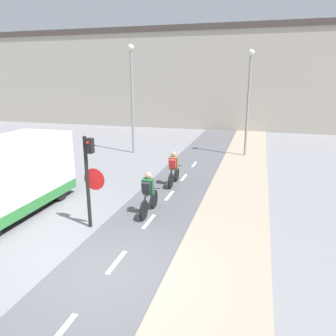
{
  "coord_description": "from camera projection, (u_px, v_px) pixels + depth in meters",
  "views": [
    {
      "loc": [
        3.22,
        -6.17,
        4.49
      ],
      "look_at": [
        0.0,
        5.29,
        1.2
      ],
      "focal_mm": 35.0,
      "sensor_mm": 36.0,
      "label": 1
    }
  ],
  "objects": [
    {
      "name": "cyclist_far",
      "position": [
        174.0,
        169.0,
        14.0
      ],
      "size": [
        0.46,
        1.68,
        1.48
      ],
      "color": "black",
      "rests_on": "ground_plane"
    },
    {
      "name": "street_lamp_far",
      "position": [
        132.0,
        88.0,
        19.29
      ],
      "size": [
        0.36,
        0.36,
        6.34
      ],
      "color": "gray",
      "rests_on": "ground_plane"
    },
    {
      "name": "street_lamp_sidewalk",
      "position": [
        249.0,
        92.0,
        18.48
      ],
      "size": [
        0.36,
        0.36,
        6.0
      ],
      "color": "gray",
      "rests_on": "ground_plane"
    },
    {
      "name": "van",
      "position": [
        3.0,
        180.0,
        10.79
      ],
      "size": [
        2.15,
        5.33,
        2.51
      ],
      "color": "silver",
      "rests_on": "ground_plane"
    },
    {
      "name": "ground_plane",
      "position": [
        108.0,
        274.0,
        7.76
      ],
      "size": [
        120.0,
        120.0,
        0.0
      ],
      "primitive_type": "plane",
      "color": "gray"
    },
    {
      "name": "building_row_background",
      "position": [
        227.0,
        78.0,
        30.05
      ],
      "size": [
        60.0,
        5.2,
        8.83
      ],
      "color": "#B2A899",
      "rests_on": "ground_plane"
    },
    {
      "name": "sidewalk_strip",
      "position": [
        215.0,
        291.0,
        7.1
      ],
      "size": [
        2.4,
        60.0,
        0.05
      ],
      "color": "gray",
      "rests_on": "ground_plane"
    },
    {
      "name": "cyclist_near",
      "position": [
        148.0,
        195.0,
        10.97
      ],
      "size": [
        0.46,
        1.73,
        1.49
      ],
      "color": "black",
      "rests_on": "ground_plane"
    },
    {
      "name": "bike_lane",
      "position": [
        108.0,
        273.0,
        7.77
      ],
      "size": [
        2.68,
        60.0,
        0.02
      ],
      "color": "#56565B",
      "rests_on": "ground_plane"
    },
    {
      "name": "traffic_light_pole",
      "position": [
        89.0,
        172.0,
        9.73
      ],
      "size": [
        0.67,
        0.25,
        2.85
      ],
      "color": "black",
      "rests_on": "ground_plane"
    }
  ]
}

